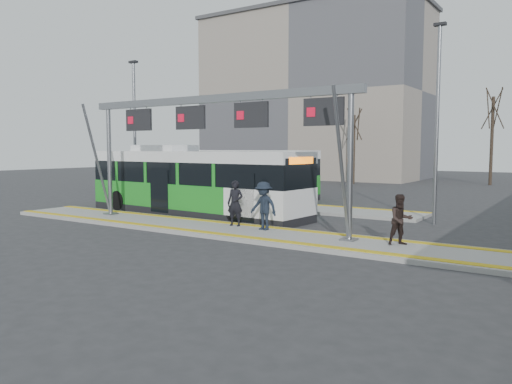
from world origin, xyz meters
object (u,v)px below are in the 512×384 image
hero_bus (193,183)px  passenger_c (264,206)px  gantry (212,122)px  passenger_a (235,203)px  passenger_b (401,220)px

hero_bus → passenger_c: bearing=-21.6°
hero_bus → gantry: bearing=-36.3°
passenger_a → passenger_b: (6.76, -0.27, -0.09)m
gantry → passenger_b: bearing=1.5°
hero_bus → passenger_b: size_ratio=7.70×
hero_bus → passenger_c: (5.93, -2.82, -0.50)m
hero_bus → passenger_b: bearing=-10.6°
passenger_b → hero_bus: bearing=123.7°
passenger_a → passenger_c: bearing=-19.8°
gantry → passenger_b: (7.55, 0.20, -3.33)m
passenger_a → passenger_b: passenger_a is taller
gantry → hero_bus: 5.52m
gantry → passenger_c: gantry is taller
hero_bus → passenger_c: size_ratio=6.84×
passenger_a → passenger_b: size_ratio=1.12×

